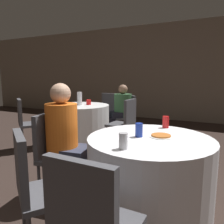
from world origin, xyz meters
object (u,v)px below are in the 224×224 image
Objects in this scene: chair_near_southwest at (36,183)px; chair_far_north at (107,109)px; chair_far_east at (125,120)px; chair_far_northeast at (127,113)px; bottle_far at (80,99)px; table_near at (149,177)px; soda_can_red at (166,122)px; chair_near_west at (55,148)px; person_green_jacket at (120,111)px; soda_can_blue at (139,130)px; table_far at (80,124)px; soda_can_silver at (123,141)px; chair_near_south at (90,222)px; chair_far_southwest at (26,119)px; pizza_plate_near at (161,136)px; person_orange_shirt at (69,144)px.

chair_near_southwest and chair_far_north have the same top height.
chair_far_north is at bearing 44.31° from chair_far_east.
chair_far_northeast is 1.02m from bottle_far.
soda_can_red is (0.03, 0.44, 0.43)m from table_near.
table_near is 1.81m from chair_far_east.
person_green_jacket is (-0.32, 2.33, 0.03)m from chair_near_west.
chair_near_southwest is 7.30× the size of soda_can_blue.
chair_far_northeast reaches higher than table_near.
person_green_jacket is at bearing 117.92° from soda_can_blue.
table_far is 1.25× the size of chair_far_northeast.
bottle_far is at bearing 89.94° from chair_far_east.
chair_far_northeast is 2.22m from soda_can_red.
table_near is 0.58m from soda_can_silver.
chair_far_southwest is at bearing 144.32° from chair_near_south.
pizza_plate_near is 2.48m from bottle_far.
chair_far_east is 1.79m from pizza_plate_near.
soda_can_red reaches higher than table_near.
chair_far_southwest is at bearing -127.36° from table_far.
soda_can_silver is (-0.09, -0.38, 0.43)m from table_near.
bottle_far is (-0.00, 0.00, 0.49)m from table_far.
chair_far_northeast is (1.29, 1.44, 0.00)m from chair_far_southwest.
table_far is at bearing 136.81° from soda_can_blue.
table_far is at bearing 131.22° from soda_can_silver.
bottle_far reaches higher than chair_far_northeast.
soda_can_red is at bearing 85.50° from table_near.
soda_can_red is at bearing -32.17° from bottle_far.
person_green_jacket is 2.50m from soda_can_blue.
table_near is 0.98× the size of table_far.
chair_near_west is at bearing -171.24° from soda_can_blue.
soda_can_red is (-0.04, 0.37, 0.05)m from pizza_plate_near.
soda_can_red is 0.83m from soda_can_silver.
chair_far_southwest is 2.51m from soda_can_blue.
soda_can_silver is at bearing 9.53° from chair_far_southwest.
soda_can_silver is (1.76, -2.01, 0.43)m from table_far.
soda_can_blue is (-0.18, -0.09, 0.05)m from pizza_plate_near.
chair_near_southwest is 1.00× the size of chair_near_south.
soda_can_blue is (1.17, -2.20, 0.22)m from person_green_jacket.
table_far is 1.25× the size of chair_far_east.
chair_near_south is 1.00× the size of chair_far_northeast.
chair_near_southwest is 2.36m from chair_far_east.
table_far is at bearing -74.48° from bottle_far.
chair_far_northeast is 2.45m from person_orange_shirt.
soda_can_silver is at bearing 60.66° from person_orange_shirt.
chair_near_west is at bearing 144.01° from person_green_jacket.
bottle_far is (-0.58, -0.56, 0.28)m from person_green_jacket.
pizza_plate_near is at bearing 168.62° from person_green_jacket.
person_orange_shirt is at bearing 144.73° from chair_near_southwest.
soda_can_red is 0.48m from soda_can_blue.
chair_far_southwest reaches higher than table_far.
soda_can_blue is at bearing -172.33° from table_near.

